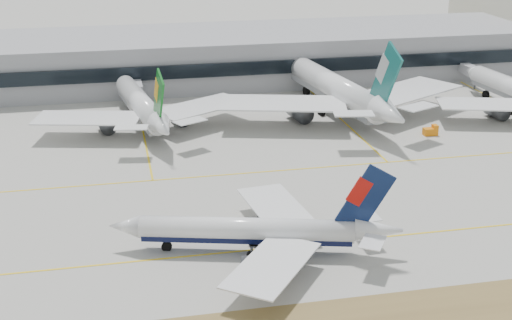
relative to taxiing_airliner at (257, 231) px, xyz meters
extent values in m
plane|color=#A5A39A|center=(7.66, 6.05, -4.00)|extent=(3000.00, 3000.00, 0.00)
cube|color=yellow|center=(7.66, 1.05, -3.97)|extent=(360.00, 0.45, 0.04)
cube|color=yellow|center=(7.66, 36.05, -3.97)|extent=(360.00, 0.45, 0.04)
cylinder|color=white|center=(-1.75, 0.47, 0.31)|extent=(35.61, 13.07, 3.92)
cube|color=black|center=(-1.75, 0.47, -0.77)|extent=(34.77, 12.32, 1.76)
cone|color=white|center=(-21.69, 5.82, 0.31)|extent=(6.30, 5.20, 3.92)
cone|color=white|center=(19.39, -5.21, 0.80)|extent=(8.70, 5.85, 3.92)
cube|color=white|center=(5.52, 9.76, -0.28)|extent=(11.13, 20.24, 0.23)
cube|color=white|center=(19.27, 0.10, 1.09)|extent=(3.76, 5.66, 0.16)
cylinder|color=#3F4247|center=(2.64, 6.79, -2.43)|extent=(6.53, 4.39, 2.94)
cube|color=#3F4247|center=(2.64, 6.79, -1.26)|extent=(2.48, 0.93, 1.37)
cube|color=white|center=(-0.11, -11.22, -0.28)|extent=(18.69, 20.74, 0.23)
cube|color=white|center=(16.63, -9.74, 1.09)|extent=(5.91, 6.50, 0.16)
cylinder|color=#3F4247|center=(-1.11, -7.20, -2.43)|extent=(6.53, 4.39, 2.94)
cube|color=#3F4247|center=(-1.11, -7.20, -1.26)|extent=(2.48, 0.93, 1.37)
cube|color=#0A1A44|center=(16.99, -4.56, 6.26)|extent=(9.43, 2.85, 12.27)
cube|color=#B20F0B|center=(16.03, -4.30, 7.58)|extent=(4.33, 1.55, 5.26)
cylinder|color=#3F4247|center=(-14.90, 4.00, -2.83)|extent=(0.47, 0.47, 2.35)
cylinder|color=black|center=(-14.90, 4.00, -3.32)|extent=(1.88, 1.12, 1.76)
cylinder|color=#3F4247|center=(-1.45, -2.25, -2.83)|extent=(0.47, 0.47, 2.35)
cylinder|color=black|center=(-1.45, -2.25, -3.32)|extent=(1.88, 1.12, 1.76)
cylinder|color=#3F4247|center=(-0.13, 2.67, -2.83)|extent=(0.47, 0.47, 2.35)
cylinder|color=black|center=(-0.13, 2.67, -3.32)|extent=(1.88, 1.12, 1.76)
cylinder|color=white|center=(-14.97, 75.82, 1.87)|extent=(11.44, 40.71, 5.34)
cube|color=slate|center=(-14.97, 75.82, 0.40)|extent=(10.53, 39.79, 2.40)
cone|color=white|center=(-18.52, 98.81, 1.87)|extent=(6.22, 6.91, 5.34)
cone|color=white|center=(-11.20, 51.44, 2.54)|extent=(6.65, 9.68, 5.34)
cube|color=white|center=(0.18, 72.16, 1.07)|extent=(28.03, 23.21, 0.32)
cube|color=white|center=(-4.60, 54.16, 2.94)|extent=(8.44, 6.87, 0.21)
cylinder|color=#3F4247|center=(-4.97, 74.07, -1.86)|extent=(4.99, 7.26, 4.00)
cube|color=#3F4247|center=(-4.97, 74.07, -0.26)|extent=(0.82, 2.83, 1.87)
cube|color=white|center=(-28.31, 67.76, 1.07)|extent=(27.64, 17.29, 0.32)
cube|color=white|center=(-18.32, 52.04, 2.94)|extent=(8.01, 5.07, 0.21)
cylinder|color=#3F4247|center=(-23.97, 71.13, -1.86)|extent=(4.99, 7.26, 4.00)
cube|color=#3F4247|center=(-23.97, 71.13, -0.26)|extent=(0.82, 2.83, 1.87)
cube|color=#0D6019|center=(-11.63, 54.21, 8.88)|extent=(2.18, 11.11, 14.32)
cube|color=orange|center=(-11.80, 55.32, 10.44)|extent=(1.35, 5.06, 6.13)
cylinder|color=#3F4247|center=(-17.31, 90.98, -2.40)|extent=(0.64, 0.64, 3.20)
cylinder|color=black|center=(-17.31, 90.98, -3.07)|extent=(1.29, 2.52, 2.40)
cylinder|color=#3F4247|center=(-18.23, 74.18, -2.40)|extent=(0.64, 0.64, 3.20)
cylinder|color=black|center=(-18.23, 74.18, -3.07)|extent=(1.29, 2.52, 2.40)
cylinder|color=#3F4247|center=(-11.37, 75.24, -2.40)|extent=(0.64, 0.64, 3.20)
cylinder|color=black|center=(-11.37, 75.24, -3.07)|extent=(1.29, 2.52, 2.40)
cylinder|color=white|center=(37.76, 76.11, 3.34)|extent=(13.14, 50.92, 6.68)
cube|color=slate|center=(37.76, 76.11, 1.51)|extent=(12.01, 49.79, 3.00)
cone|color=white|center=(34.00, 104.96, 3.34)|extent=(7.62, 8.51, 6.68)
cone|color=white|center=(41.74, 45.52, 4.18)|extent=(8.07, 11.99, 6.68)
cube|color=white|center=(56.59, 71.09, 2.34)|extent=(35.13, 28.54, 0.40)
cube|color=white|center=(50.07, 48.73, 4.68)|extent=(10.55, 8.44, 0.27)
cylinder|color=#3F4247|center=(50.20, 73.62, -1.33)|extent=(6.05, 8.99, 5.01)
cube|color=#3F4247|center=(50.20, 73.62, 0.67)|extent=(0.95, 3.54, 2.34)
cube|color=white|center=(20.84, 66.44, 2.34)|extent=(34.72, 22.29, 0.40)
cube|color=white|center=(32.86, 46.49, 4.68)|extent=(10.09, 6.54, 0.27)
cylinder|color=#3F4247|center=(26.36, 70.52, -1.33)|extent=(6.05, 8.99, 5.01)
cube|color=#3F4247|center=(26.36, 70.52, 0.67)|extent=(0.95, 3.54, 2.34)
cube|color=#155D5B|center=(41.29, 49.00, 12.11)|extent=(2.40, 13.92, 17.91)
cube|color=#AAB0B3|center=(41.10, 50.39, 14.05)|extent=(1.54, 6.34, 7.66)
cylinder|color=#3F4247|center=(35.28, 95.13, -2.00)|extent=(0.80, 0.80, 4.01)
cylinder|color=black|center=(35.28, 95.13, -2.83)|extent=(1.55, 3.13, 3.00)
cylinder|color=#3F4247|center=(33.63, 74.16, -2.00)|extent=(0.80, 0.80, 4.01)
cylinder|color=black|center=(33.63, 74.16, -2.83)|extent=(1.55, 3.13, 3.00)
cylinder|color=#3F4247|center=(42.24, 75.28, -2.00)|extent=(0.80, 0.80, 4.01)
cylinder|color=black|center=(42.24, 75.28, -2.83)|extent=(1.55, 3.13, 3.00)
cone|color=white|center=(85.80, 89.24, 1.92)|extent=(6.00, 6.74, 5.38)
cube|color=white|center=(74.38, 58.46, 1.11)|extent=(28.11, 18.54, 0.32)
cylinder|color=#3F4247|center=(78.92, 61.63, -1.85)|extent=(4.72, 7.16, 4.04)
cube|color=#3F4247|center=(78.92, 61.63, -0.23)|extent=(0.69, 2.85, 1.88)
cylinder|color=#3F4247|center=(86.62, 81.29, -2.39)|extent=(0.65, 0.65, 3.23)
cylinder|color=black|center=(86.62, 81.29, -3.06)|extent=(1.19, 2.51, 2.42)
cylinder|color=#3F4247|center=(84.86, 64.42, -2.39)|extent=(0.65, 0.65, 3.23)
cylinder|color=black|center=(84.86, 64.42, -3.06)|extent=(1.19, 2.51, 2.42)
cube|color=gray|center=(7.66, 121.05, 3.50)|extent=(280.00, 42.00, 15.00)
cube|color=black|center=(7.66, 99.55, 3.95)|extent=(280.00, 1.20, 4.00)
cube|color=beige|center=(117.66, 141.05, 10.10)|extent=(2.00, 57.00, 27.90)
cube|color=orange|center=(55.41, 52.09, -3.10)|extent=(3.50, 2.00, 1.80)
cube|color=orange|center=(56.61, 52.09, -1.90)|extent=(1.20, 1.80, 1.00)
cylinder|color=black|center=(54.21, 51.29, -3.65)|extent=(0.70, 0.30, 0.70)
cylinder|color=black|center=(54.21, 52.89, -3.65)|extent=(0.70, 0.30, 0.70)
cylinder|color=black|center=(56.61, 51.29, -3.65)|extent=(0.70, 0.30, 0.70)
cylinder|color=black|center=(56.61, 52.89, -3.65)|extent=(0.70, 0.30, 0.70)
camera|label=1|loc=(-22.29, -104.80, 52.89)|focal=50.00mm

